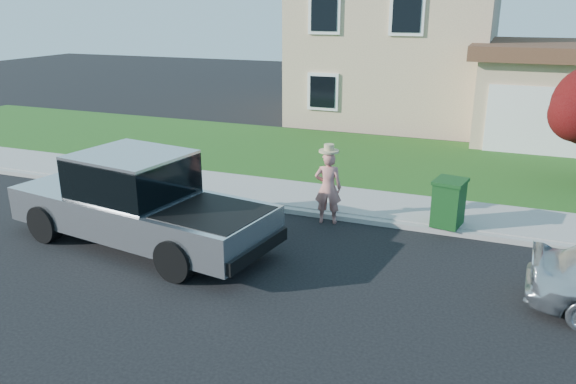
{
  "coord_description": "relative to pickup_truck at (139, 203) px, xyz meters",
  "views": [
    {
      "loc": [
        4.82,
        -9.39,
        4.94
      ],
      "look_at": [
        0.74,
        1.05,
        1.2
      ],
      "focal_mm": 35.0,
      "sensor_mm": 36.0,
      "label": 1
    }
  ],
  "objects": [
    {
      "name": "curb",
      "position": [
        3.25,
        2.95,
        -0.88
      ],
      "size": [
        40.0,
        0.2,
        0.12
      ],
      "primitive_type": "cube",
      "color": "gray",
      "rests_on": "ground"
    },
    {
      "name": "house",
      "position": [
        3.57,
        16.43,
        2.23
      ],
      "size": [
        14.0,
        11.3,
        6.85
      ],
      "color": "tan",
      "rests_on": "ground"
    },
    {
      "name": "sidewalk",
      "position": [
        3.25,
        4.05,
        -0.86
      ],
      "size": [
        40.0,
        2.0,
        0.15
      ],
      "primitive_type": "cube",
      "color": "gray",
      "rests_on": "ground"
    },
    {
      "name": "trash_bin",
      "position": [
        6.1,
        3.15,
        -0.24
      ],
      "size": [
        0.79,
        0.87,
        1.08
      ],
      "rotation": [
        0.0,
        0.0,
        -0.18
      ],
      "color": "#103B14",
      "rests_on": "sidewalk"
    },
    {
      "name": "pickup_truck",
      "position": [
        0.0,
        0.0,
        0.0
      ],
      "size": [
        6.35,
        2.96,
        2.01
      ],
      "rotation": [
        0.0,
        0.0,
        -0.15
      ],
      "color": "black",
      "rests_on": "ground"
    },
    {
      "name": "ground",
      "position": [
        2.25,
        0.05,
        -0.94
      ],
      "size": [
        80.0,
        80.0,
        0.0
      ],
      "primitive_type": "plane",
      "color": "black",
      "rests_on": "ground"
    },
    {
      "name": "woman",
      "position": [
        3.39,
        2.65,
        -0.03
      ],
      "size": [
        0.71,
        0.54,
        1.92
      ],
      "rotation": [
        0.0,
        0.0,
        3.35
      ],
      "color": "tan",
      "rests_on": "ground"
    },
    {
      "name": "lawn",
      "position": [
        3.25,
        8.55,
        -0.89
      ],
      "size": [
        40.0,
        7.0,
        0.1
      ],
      "primitive_type": "cube",
      "color": "#113E14",
      "rests_on": "ground"
    }
  ]
}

